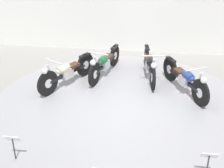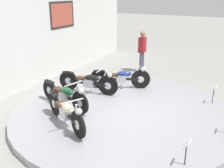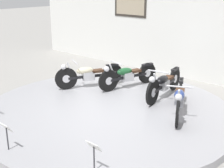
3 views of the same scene
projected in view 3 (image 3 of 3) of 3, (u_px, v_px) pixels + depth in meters
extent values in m
plane|color=gray|center=(108.00, 114.00, 7.44)|extent=(60.00, 60.00, 0.00)
cylinder|color=#99999E|center=(108.00, 111.00, 7.41)|extent=(5.92, 5.92, 0.16)
cube|color=silver|center=(193.00, 13.00, 9.57)|extent=(14.00, 0.20, 4.21)
cube|color=#2D2823|center=(130.00, 2.00, 10.94)|extent=(1.40, 0.02, 1.00)
cube|color=tan|center=(130.00, 2.00, 10.94)|extent=(1.24, 0.02, 0.84)
cylinder|color=black|center=(66.00, 79.00, 8.55)|extent=(0.34, 0.57, 0.62)
cylinder|color=silver|center=(66.00, 79.00, 8.55)|extent=(0.16, 0.22, 0.22)
cylinder|color=black|center=(112.00, 74.00, 8.99)|extent=(0.34, 0.57, 0.62)
cylinder|color=silver|center=(112.00, 74.00, 8.99)|extent=(0.16, 0.22, 0.22)
cube|color=black|center=(90.00, 76.00, 8.77)|extent=(0.65, 1.13, 0.07)
cube|color=silver|center=(88.00, 76.00, 8.75)|extent=(0.33, 0.38, 0.24)
ellipsoid|color=beige|center=(85.00, 71.00, 8.67)|extent=(0.42, 0.53, 0.20)
cube|color=#472D1E|center=(97.00, 71.00, 8.80)|extent=(0.33, 0.38, 0.07)
cube|color=black|center=(112.00, 65.00, 8.91)|extent=(0.26, 0.36, 0.06)
cylinder|color=silver|center=(71.00, 71.00, 8.54)|extent=(0.16, 0.24, 0.54)
cylinder|color=silver|center=(75.00, 62.00, 8.49)|extent=(0.49, 0.28, 0.03)
sphere|color=silver|center=(63.00, 67.00, 8.42)|extent=(0.15, 0.15, 0.15)
cylinder|color=black|center=(108.00, 81.00, 8.38)|extent=(0.21, 0.60, 0.61)
cylinder|color=silver|center=(108.00, 81.00, 8.38)|extent=(0.12, 0.22, 0.21)
cylinder|color=black|center=(147.00, 73.00, 9.10)|extent=(0.21, 0.60, 0.61)
cylinder|color=silver|center=(147.00, 73.00, 9.10)|extent=(0.12, 0.22, 0.21)
cube|color=black|center=(129.00, 77.00, 8.74)|extent=(0.38, 1.22, 0.07)
cube|color=silver|center=(127.00, 76.00, 8.71)|extent=(0.27, 0.36, 0.24)
ellipsoid|color=#1E562D|center=(125.00, 71.00, 8.61)|extent=(0.33, 0.52, 0.20)
cube|color=#472D1E|center=(135.00, 71.00, 8.81)|extent=(0.27, 0.36, 0.07)
cube|color=black|center=(147.00, 65.00, 9.02)|extent=(0.19, 0.37, 0.06)
cylinder|color=silver|center=(113.00, 73.00, 8.40)|extent=(0.11, 0.25, 0.54)
cylinder|color=silver|center=(116.00, 63.00, 8.38)|extent=(0.53, 0.17, 0.03)
sphere|color=silver|center=(107.00, 69.00, 8.24)|extent=(0.15, 0.15, 0.15)
cylinder|color=black|center=(153.00, 92.00, 7.46)|extent=(0.15, 0.63, 0.63)
cylinder|color=silver|center=(153.00, 92.00, 7.46)|extent=(0.10, 0.23, 0.22)
cylinder|color=black|center=(175.00, 79.00, 8.53)|extent=(0.15, 0.63, 0.63)
cylinder|color=silver|center=(175.00, 79.00, 8.53)|extent=(0.10, 0.23, 0.22)
cube|color=black|center=(164.00, 85.00, 7.99)|extent=(0.25, 1.24, 0.07)
cube|color=silver|center=(164.00, 85.00, 7.96)|extent=(0.24, 0.35, 0.24)
ellipsoid|color=black|center=(162.00, 80.00, 7.83)|extent=(0.29, 0.51, 0.20)
cube|color=#472D1E|center=(168.00, 78.00, 8.12)|extent=(0.24, 0.35, 0.07)
cube|color=black|center=(175.00, 69.00, 8.45)|extent=(0.15, 0.37, 0.06)
cylinder|color=silver|center=(156.00, 83.00, 7.51)|extent=(0.08, 0.25, 0.54)
cylinder|color=silver|center=(158.00, 72.00, 7.52)|extent=(0.54, 0.11, 0.03)
sphere|color=silver|center=(152.00, 80.00, 7.30)|extent=(0.15, 0.15, 0.15)
cylinder|color=black|center=(178.00, 112.00, 6.35)|extent=(0.34, 0.58, 0.62)
cylinder|color=silver|center=(178.00, 112.00, 6.35)|extent=(0.16, 0.22, 0.22)
cylinder|color=black|center=(180.00, 91.00, 7.59)|extent=(0.34, 0.58, 0.62)
cylinder|color=silver|center=(180.00, 91.00, 7.59)|extent=(0.16, 0.22, 0.22)
cube|color=black|center=(179.00, 100.00, 6.97)|extent=(0.63, 1.14, 0.07)
cube|color=silver|center=(179.00, 100.00, 6.92)|extent=(0.32, 0.38, 0.24)
ellipsoid|color=navy|center=(179.00, 95.00, 6.78)|extent=(0.42, 0.53, 0.20)
cube|color=#472D1E|center=(180.00, 91.00, 7.13)|extent=(0.32, 0.38, 0.07)
cube|color=black|center=(181.00, 80.00, 7.51)|extent=(0.25, 0.37, 0.06)
cylinder|color=silver|center=(179.00, 100.00, 6.42)|extent=(0.15, 0.24, 0.54)
cylinder|color=silver|center=(180.00, 87.00, 6.44)|extent=(0.49, 0.28, 0.03)
sphere|color=silver|center=(179.00, 97.00, 6.19)|extent=(0.15, 0.15, 0.15)
cylinder|color=#333338|center=(7.00, 139.00, 5.47)|extent=(0.02, 0.02, 0.42)
cube|color=white|center=(6.00, 127.00, 5.40)|extent=(0.26, 0.11, 0.15)
cylinder|color=#333338|center=(94.00, 159.00, 4.85)|extent=(0.02, 0.02, 0.42)
cube|color=white|center=(94.00, 146.00, 4.78)|extent=(0.26, 0.11, 0.15)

